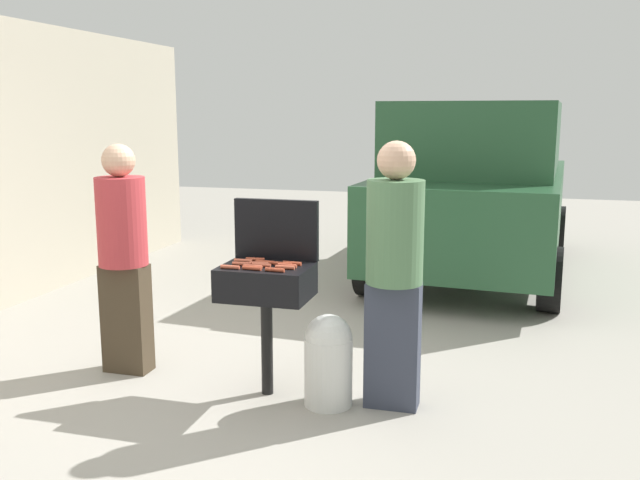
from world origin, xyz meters
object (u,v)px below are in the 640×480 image
(hot_dog_12, at_px, (261,265))
(person_left, at_px, (123,251))
(hot_dog_7, at_px, (287,266))
(hot_dog_8, at_px, (242,264))
(hot_dog_9, at_px, (252,268))
(propane_tank, at_px, (328,358))
(hot_dog_13, at_px, (230,267))
(hot_dog_11, at_px, (283,264))
(hot_dog_3, at_px, (292,263))
(bbq_grill, at_px, (266,286))
(hot_dog_1, at_px, (275,270))
(hot_dog_2, at_px, (255,259))
(hot_dog_10, at_px, (285,267))
(hot_dog_0, at_px, (253,267))
(hot_dog_4, at_px, (259,264))
(hot_dog_5, at_px, (265,262))
(parked_minivan, at_px, (477,188))
(hot_dog_6, at_px, (243,261))

(hot_dog_12, xyz_separation_m, person_left, (-1.13, 0.17, 0.00))
(hot_dog_7, height_order, hot_dog_8, same)
(hot_dog_9, relative_size, propane_tank, 0.21)
(hot_dog_12, distance_m, hot_dog_13, 0.21)
(hot_dog_9, xyz_separation_m, hot_dog_11, (0.15, 0.18, 0.00))
(hot_dog_11, bearing_deg, hot_dog_3, 29.51)
(bbq_grill, height_order, hot_dog_11, hot_dog_11)
(hot_dog_11, height_order, person_left, person_left)
(hot_dog_12, bearing_deg, hot_dog_7, 10.25)
(hot_dog_11, distance_m, hot_dog_12, 0.15)
(hot_dog_11, bearing_deg, person_left, 175.95)
(hot_dog_1, height_order, hot_dog_2, same)
(hot_dog_8, height_order, propane_tank, hot_dog_8)
(hot_dog_8, bearing_deg, hot_dog_9, -43.12)
(hot_dog_7, bearing_deg, hot_dog_10, -88.97)
(hot_dog_9, bearing_deg, bbq_grill, 72.70)
(hot_dog_10, distance_m, hot_dog_11, 0.11)
(hot_dog_2, height_order, hot_dog_12, same)
(hot_dog_8, height_order, hot_dog_11, same)
(bbq_grill, xyz_separation_m, hot_dog_0, (-0.06, -0.09, 0.15))
(hot_dog_2, xyz_separation_m, hot_dog_4, (0.07, -0.12, 0.00))
(hot_dog_1, distance_m, hot_dog_9, 0.16)
(hot_dog_5, relative_size, hot_dog_8, 1.00)
(hot_dog_0, height_order, hot_dog_2, same)
(hot_dog_2, bearing_deg, hot_dog_12, -57.16)
(hot_dog_3, distance_m, parked_minivan, 4.21)
(hot_dog_1, bearing_deg, person_left, 167.81)
(hot_dog_9, bearing_deg, hot_dog_3, 45.77)
(bbq_grill, distance_m, hot_dog_2, 0.23)
(hot_dog_8, relative_size, propane_tank, 0.21)
(hot_dog_1, height_order, parked_minivan, parked_minivan)
(bbq_grill, bearing_deg, hot_dog_7, -2.74)
(hot_dog_10, height_order, hot_dog_12, same)
(hot_dog_0, relative_size, person_left, 0.08)
(hot_dog_5, xyz_separation_m, propane_tank, (0.48, -0.12, -0.59))
(hot_dog_0, relative_size, hot_dog_11, 1.00)
(hot_dog_2, height_order, hot_dog_5, same)
(hot_dog_4, height_order, hot_dog_12, same)
(hot_dog_4, distance_m, hot_dog_7, 0.20)
(hot_dog_11, relative_size, propane_tank, 0.21)
(hot_dog_0, relative_size, hot_dog_2, 1.00)
(hot_dog_6, xyz_separation_m, parked_minivan, (1.34, 4.11, 0.11))
(hot_dog_6, relative_size, hot_dog_9, 1.00)
(hot_dog_1, height_order, hot_dog_7, same)
(hot_dog_13, distance_m, propane_tank, 0.88)
(hot_dog_6, height_order, propane_tank, hot_dog_6)
(hot_dog_7, xyz_separation_m, hot_dog_9, (-0.20, -0.13, 0.00))
(hot_dog_2, xyz_separation_m, hot_dog_11, (0.23, -0.08, 0.00))
(hot_dog_6, relative_size, propane_tank, 0.21)
(hot_dog_7, bearing_deg, hot_dog_9, -145.85)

